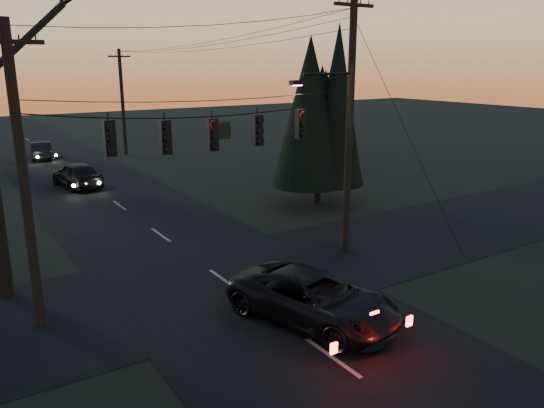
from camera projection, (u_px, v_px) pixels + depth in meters
main_road at (132, 214)px, 26.69m from camera, size 8.00×120.00×0.02m
cross_road at (224, 280)px, 18.55m from camera, size 60.00×7.00×0.02m
utility_pole_right at (345, 251)px, 21.43m from camera, size 5.00×0.30×10.00m
utility_pole_left at (41, 325)px, 15.42m from camera, size 1.80×0.30×8.50m
utility_pole_far_r at (126, 155)px, 44.20m from camera, size 1.80×0.30×8.50m
span_signal_assembly at (214, 132)px, 17.09m from camera, size 11.50×0.44×1.62m
evergreen_right at (319, 112)px, 27.43m from camera, size 3.96×3.96×8.65m
suv_near at (314, 299)px, 15.44m from camera, size 3.88×5.74×1.46m
sedan_oncoming_a at (77, 175)px, 32.35m from camera, size 2.43×4.82×1.58m
sedan_oncoming_b at (41, 150)px, 41.94m from camera, size 2.07×4.35×1.38m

